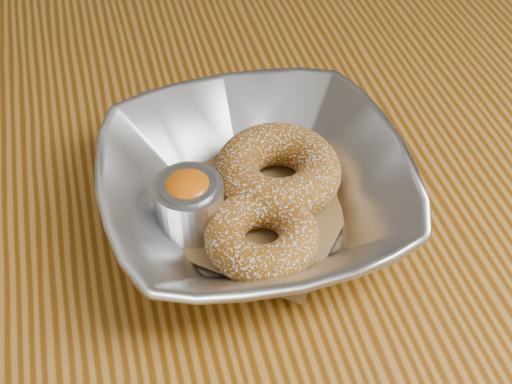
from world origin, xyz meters
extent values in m
cube|color=#8E581A|center=(0.00, 0.00, 0.73)|extent=(1.20, 0.80, 0.04)
cube|color=brown|center=(0.54, 0.34, 0.35)|extent=(0.06, 0.06, 0.71)
imported|color=#B7BABF|center=(0.09, -0.08, 0.78)|extent=(0.25, 0.25, 0.06)
cube|color=olive|center=(0.09, -0.08, 0.76)|extent=(0.20, 0.20, 0.00)
torus|color=#925212|center=(0.11, -0.06, 0.78)|extent=(0.13, 0.13, 0.04)
torus|color=#925212|center=(0.08, -0.12, 0.78)|extent=(0.11, 0.11, 0.03)
cylinder|color=#B7BABF|center=(0.03, -0.08, 0.78)|extent=(0.06, 0.06, 0.05)
cylinder|color=gray|center=(0.03, -0.08, 0.78)|extent=(0.05, 0.05, 0.04)
ellipsoid|color=#FA6407|center=(0.03, -0.08, 0.80)|extent=(0.04, 0.04, 0.03)
camera|label=1|loc=(-0.01, -0.47, 1.20)|focal=50.00mm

